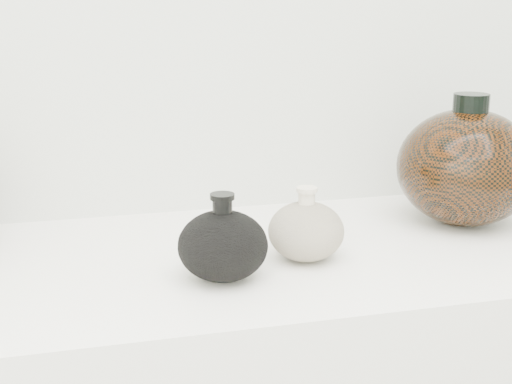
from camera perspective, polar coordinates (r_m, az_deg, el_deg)
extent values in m
cube|color=white|center=(1.10, -1.29, -5.74)|extent=(1.20, 0.50, 0.03)
ellipsoid|color=black|center=(0.99, -2.67, -4.32)|extent=(0.15, 0.15, 0.10)
cylinder|color=black|center=(0.97, -2.71, -1.19)|extent=(0.03, 0.03, 0.03)
cylinder|color=black|center=(0.97, -2.72, -0.35)|extent=(0.04, 0.04, 0.01)
ellipsoid|color=beige|center=(1.06, 4.03, -3.15)|extent=(0.13, 0.13, 0.09)
cylinder|color=beige|center=(1.05, 4.08, -0.51)|extent=(0.03, 0.03, 0.03)
cylinder|color=beige|center=(1.04, 4.09, 0.20)|extent=(0.03, 0.03, 0.01)
ellipsoid|color=black|center=(1.27, 16.45, 1.90)|extent=(0.26, 0.26, 0.20)
cylinder|color=black|center=(1.25, 16.82, 6.68)|extent=(0.07, 0.07, 0.04)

